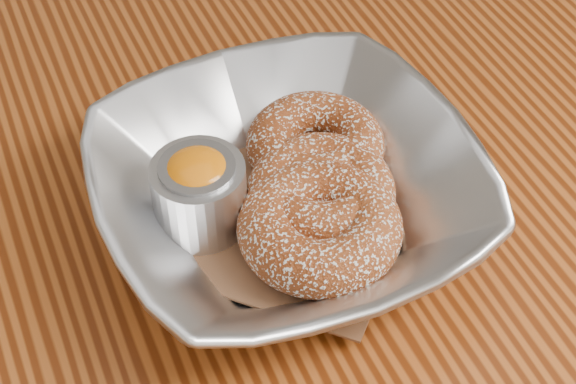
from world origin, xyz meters
name	(u,v)px	position (x,y,z in m)	size (l,w,h in m)	color
table	(347,318)	(0.00, 0.00, 0.65)	(1.20, 0.80, 0.75)	brown
serving_bowl	(288,194)	(-0.04, 0.02, 0.78)	(0.23, 0.23, 0.06)	#BABCC1
parchment	(288,215)	(-0.04, 0.02, 0.76)	(0.14, 0.14, 0.00)	brown
donut_back	(315,145)	(0.00, 0.06, 0.78)	(0.09, 0.09, 0.03)	brown
donut_front	(320,227)	(-0.03, -0.01, 0.78)	(0.10, 0.10, 0.03)	brown
donut_extra	(321,192)	(-0.02, 0.02, 0.78)	(0.09, 0.09, 0.03)	brown
ramekin	(199,191)	(-0.09, 0.04, 0.79)	(0.06, 0.06, 0.06)	#BABCC1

